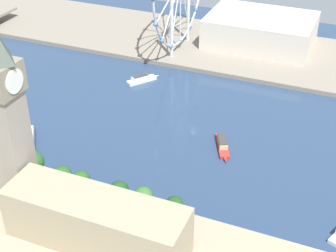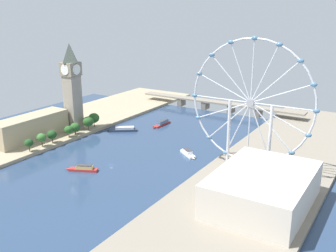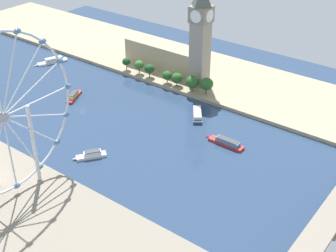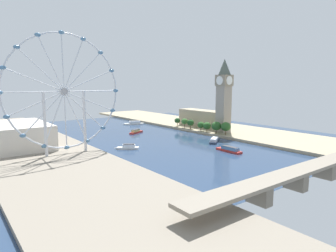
% 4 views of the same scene
% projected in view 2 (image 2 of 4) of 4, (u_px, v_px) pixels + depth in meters
% --- Properties ---
extents(ground_plane, '(398.54, 398.54, 0.00)m').
position_uv_depth(ground_plane, '(111.00, 165.00, 315.60)').
color(ground_plane, navy).
extents(riverbank_left, '(90.00, 520.00, 3.00)m').
position_uv_depth(riverbank_left, '(18.00, 139.00, 372.75)').
color(riverbank_left, tan).
rests_on(riverbank_left, ground_plane).
extents(riverbank_right, '(90.00, 520.00, 3.00)m').
position_uv_depth(riverbank_right, '(245.00, 198.00, 257.57)').
color(riverbank_right, gray).
rests_on(riverbank_right, ground_plane).
extents(clock_tower, '(16.49, 16.49, 86.43)m').
position_uv_depth(clock_tower, '(72.00, 85.00, 387.74)').
color(clock_tower, gray).
rests_on(clock_tower, riverbank_left).
extents(parliament_block, '(22.00, 75.35, 22.47)m').
position_uv_depth(parliament_block, '(31.00, 128.00, 365.78)').
color(parliament_block, tan).
rests_on(parliament_block, riverbank_left).
extents(tree_row_embankment, '(14.24, 94.24, 14.55)m').
position_uv_depth(tree_row_embankment, '(74.00, 127.00, 378.94)').
color(tree_row_embankment, '#513823').
rests_on(tree_row_embankment, riverbank_left).
extents(ferris_wheel, '(98.33, 3.20, 100.10)m').
position_uv_depth(ferris_wheel, '(251.00, 104.00, 288.88)').
color(ferris_wheel, silver).
rests_on(ferris_wheel, riverbank_right).
extents(riverside_hall, '(54.77, 76.91, 21.93)m').
position_uv_depth(riverside_hall, '(263.00, 189.00, 242.67)').
color(riverside_hall, beige).
rests_on(riverside_hall, riverbank_right).
extents(river_bridge, '(210.54, 13.92, 11.62)m').
position_uv_depth(river_bridge, '(218.00, 104.00, 479.80)').
color(river_bridge, gray).
rests_on(river_bridge, ground_plane).
extents(tour_boat_0, '(29.56, 22.91, 4.70)m').
position_uv_depth(tour_boat_0, '(123.00, 129.00, 401.81)').
color(tour_boat_0, '#2D384C').
rests_on(tour_boat_0, ground_plane).
extents(tour_boat_2, '(25.41, 14.29, 5.05)m').
position_uv_depth(tour_boat_2, '(83.00, 169.00, 303.68)').
color(tour_boat_2, '#B22D28').
rests_on(tour_boat_2, ground_plane).
extents(tour_boat_3, '(6.41, 30.75, 4.94)m').
position_uv_depth(tour_boat_3, '(162.00, 123.00, 422.68)').
color(tour_boat_3, '#B22D28').
rests_on(tour_boat_3, ground_plane).
extents(tour_boat_4, '(21.29, 16.64, 5.01)m').
position_uv_depth(tour_boat_4, '(188.00, 153.00, 336.12)').
color(tour_boat_4, white).
rests_on(tour_boat_4, ground_plane).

